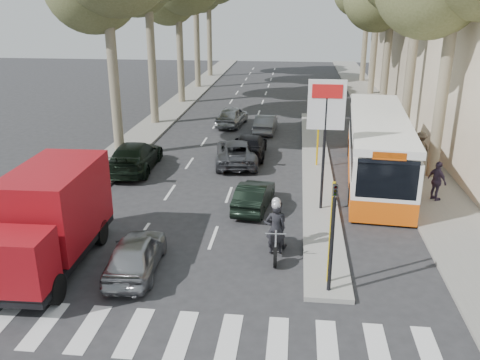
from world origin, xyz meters
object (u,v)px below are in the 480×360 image
(silver_hatchback, at_px, (136,254))
(red_truck, at_px, (49,218))
(city_bus, at_px, (377,146))
(motorcycle, at_px, (276,228))
(dark_hatchback, at_px, (254,196))

(silver_hatchback, xyz_separation_m, red_truck, (-2.91, 0.16, 1.09))
(silver_hatchback, distance_m, city_bus, 13.99)
(motorcycle, bearing_deg, city_bus, 58.89)
(motorcycle, bearing_deg, red_truck, -169.05)
(dark_hatchback, distance_m, red_truck, 8.56)
(dark_hatchback, relative_size, city_bus, 0.29)
(silver_hatchback, height_order, red_truck, red_truck)
(silver_hatchback, relative_size, red_truck, 0.61)
(red_truck, xyz_separation_m, motorcycle, (7.43, 1.78, -0.80))
(silver_hatchback, bearing_deg, red_truck, -7.01)
(dark_hatchback, bearing_deg, silver_hatchback, 66.37)
(dark_hatchback, relative_size, motorcycle, 1.48)
(red_truck, bearing_deg, silver_hatchback, -4.92)
(silver_hatchback, bearing_deg, dark_hatchback, -124.29)
(city_bus, bearing_deg, dark_hatchback, -135.96)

